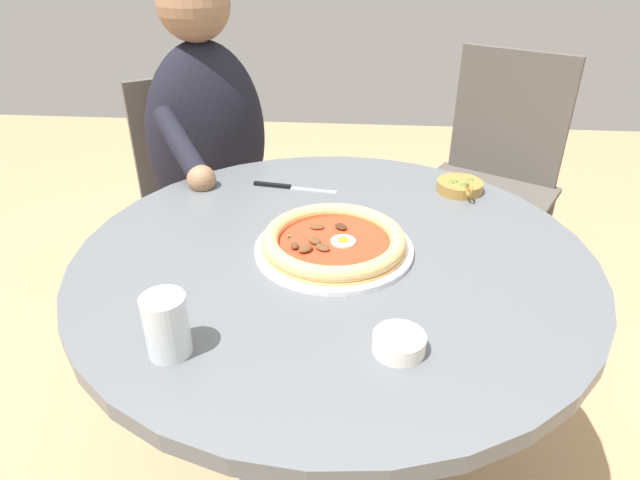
% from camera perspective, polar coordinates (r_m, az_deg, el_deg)
% --- Properties ---
extents(dining_table, '(1.01, 1.01, 0.72)m').
position_cam_1_polar(dining_table, '(1.15, 1.35, -6.73)').
color(dining_table, '#565B60').
rests_on(dining_table, ground).
extents(pizza_on_plate, '(0.31, 0.31, 0.04)m').
position_cam_1_polar(pizza_on_plate, '(1.07, 1.49, -0.30)').
color(pizza_on_plate, white).
rests_on(pizza_on_plate, dining_table).
extents(water_glass, '(0.07, 0.07, 0.10)m').
position_cam_1_polar(water_glass, '(0.85, -15.49, -8.85)').
color(water_glass, silver).
rests_on(water_glass, dining_table).
extents(steak_knife, '(0.04, 0.21, 0.01)m').
position_cam_1_polar(steak_knife, '(1.34, -3.86, 5.55)').
color(steak_knife, silver).
rests_on(steak_knife, dining_table).
extents(ramekin_capers, '(0.08, 0.08, 0.03)m').
position_cam_1_polar(ramekin_capers, '(0.84, 8.16, -10.41)').
color(ramekin_capers, white).
rests_on(ramekin_capers, dining_table).
extents(olive_pan, '(0.13, 0.11, 0.05)m').
position_cam_1_polar(olive_pan, '(1.36, 14.24, 5.41)').
color(olive_pan, olive).
rests_on(olive_pan, dining_table).
extents(diner_person, '(0.58, 0.44, 1.19)m').
position_cam_1_polar(diner_person, '(1.75, -10.89, 4.10)').
color(diner_person, '#282833').
rests_on(diner_person, ground).
extents(cafe_chair_diner, '(0.54, 0.54, 0.86)m').
position_cam_1_polar(cafe_chair_diner, '(1.88, -12.28, 5.39)').
color(cafe_chair_diner, '#504A45').
rests_on(cafe_chair_diner, ground).
extents(cafe_chair_spare_near, '(0.59, 0.59, 0.92)m').
position_cam_1_polar(cafe_chair_spare_near, '(2.01, 17.43, 7.28)').
color(cafe_chair_spare_near, '#504A45').
rests_on(cafe_chair_spare_near, ground).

